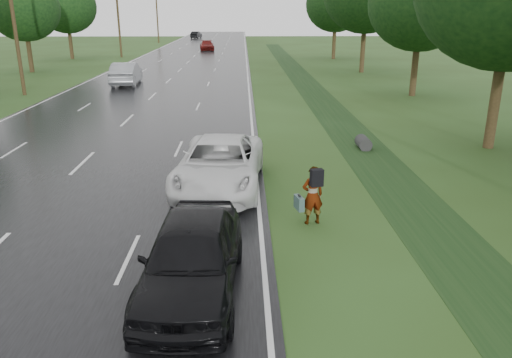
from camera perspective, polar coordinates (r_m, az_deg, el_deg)
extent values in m
cube|color=black|center=(56.47, -8.09, 12.77)|extent=(14.00, 180.00, 0.04)
cube|color=silver|center=(56.12, -1.06, 12.93)|extent=(0.12, 180.00, 0.01)
cube|color=silver|center=(57.61, -14.94, 12.48)|extent=(0.12, 180.00, 0.01)
cube|color=silver|center=(56.47, -8.10, 12.79)|extent=(0.12, 180.00, 0.01)
cube|color=black|center=(31.78, 8.03, 8.22)|extent=(2.20, 120.00, 0.01)
cylinder|color=#2D2D2D|center=(22.15, 12.17, 4.07)|extent=(0.56, 1.00, 0.56)
cylinder|color=#352916|center=(39.04, -25.95, 15.91)|extent=(0.26, 0.26, 10.00)
cylinder|color=#352916|center=(67.63, -15.48, 17.49)|extent=(0.26, 0.26, 10.00)
cylinder|color=#352916|center=(97.08, -11.24, 17.97)|extent=(0.26, 0.26, 10.00)
cylinder|color=#352916|center=(23.72, 25.60, 7.75)|extent=(0.44, 0.44, 3.84)
cylinder|color=#352916|center=(37.02, 17.65, 11.76)|extent=(0.44, 0.44, 3.52)
ellipsoid|color=black|center=(36.81, 18.35, 18.53)|extent=(7.00, 7.00, 6.30)
cylinder|color=#352916|center=(50.30, 12.10, 14.20)|extent=(0.44, 0.44, 4.16)
cylinder|color=#352916|center=(63.94, 8.90, 15.04)|extent=(0.44, 0.44, 3.68)
ellipsoid|color=black|center=(63.83, 9.12, 19.11)|extent=(7.20, 7.20, 6.48)
cylinder|color=#352916|center=(54.03, -24.44, 12.84)|extent=(0.44, 0.44, 3.36)
ellipsoid|color=black|center=(53.88, -25.05, 17.21)|extent=(6.60, 6.60, 5.94)
cylinder|color=#352916|center=(67.34, -20.41, 14.24)|extent=(0.44, 0.44, 3.52)
ellipsoid|color=black|center=(67.23, -20.85, 17.95)|extent=(7.00, 7.00, 6.30)
imported|color=#A5998C|center=(13.88, 6.49, -1.86)|extent=(0.69, 0.53, 1.68)
cube|color=black|center=(13.47, 6.95, 0.15)|extent=(0.37, 0.27, 0.47)
cube|color=#395352|center=(13.92, 4.94, -2.74)|extent=(0.26, 0.49, 0.38)
cube|color=black|center=(13.84, 4.97, -1.88)|extent=(0.08, 0.16, 0.03)
imported|color=white|center=(16.57, -4.19, 1.69)|extent=(3.14, 6.06, 1.63)
imported|color=black|center=(10.52, -7.33, -8.77)|extent=(2.18, 4.92, 1.65)
imported|color=gray|center=(41.92, -14.62, 11.59)|extent=(2.14, 5.42, 1.76)
imported|color=maroon|center=(77.13, -5.63, 14.95)|extent=(2.55, 5.09, 1.42)
imported|color=black|center=(111.19, -6.85, 16.04)|extent=(2.21, 4.51, 1.42)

